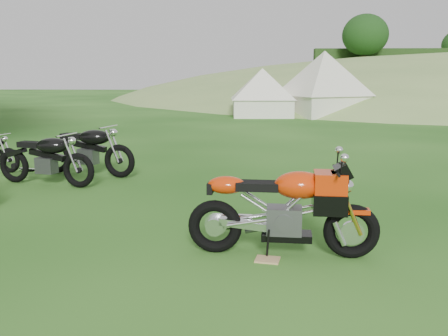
# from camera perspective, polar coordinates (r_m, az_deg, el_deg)

# --- Properties ---
(ground) EXTENTS (120.00, 120.00, 0.00)m
(ground) POSITION_cam_1_polar(r_m,az_deg,el_deg) (6.69, 2.83, -7.52)
(ground) COLOR #14430E
(ground) RESTS_ON ground
(sport_motorcycle) EXTENTS (2.14, 0.68, 1.26)m
(sport_motorcycle) POSITION_cam_1_polar(r_m,az_deg,el_deg) (5.80, 6.73, -3.94)
(sport_motorcycle) COLOR red
(sport_motorcycle) RESTS_ON ground
(plywood_board) EXTENTS (0.31, 0.27, 0.02)m
(plywood_board) POSITION_cam_1_polar(r_m,az_deg,el_deg) (5.79, 4.99, -10.39)
(plywood_board) COLOR tan
(plywood_board) RESTS_ON ground
(vintage_moto_a) EXTENTS (2.09, 1.00, 1.07)m
(vintage_moto_a) POSITION_cam_1_polar(r_m,az_deg,el_deg) (10.00, -19.78, 1.14)
(vintage_moto_a) COLOR black
(vintage_moto_a) RESTS_ON ground
(vintage_moto_d) EXTENTS (2.19, 1.09, 1.13)m
(vintage_moto_d) POSITION_cam_1_polar(r_m,az_deg,el_deg) (10.71, -15.41, 2.14)
(vintage_moto_d) COLOR black
(vintage_moto_d) RESTS_ON ground
(tent_left) EXTENTS (2.98, 2.98, 2.46)m
(tent_left) POSITION_cam_1_polar(r_m,az_deg,el_deg) (24.97, 4.38, 8.73)
(tent_left) COLOR silver
(tent_left) RESTS_ON ground
(tent_mid) EXTENTS (4.52, 4.52, 2.96)m
(tent_mid) POSITION_cam_1_polar(r_m,az_deg,el_deg) (25.64, 11.31, 9.16)
(tent_mid) COLOR beige
(tent_mid) RESTS_ON ground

